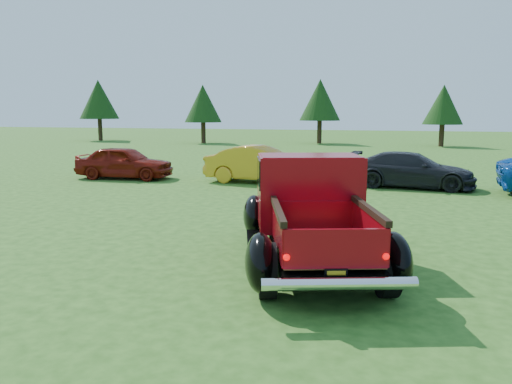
# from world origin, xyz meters

# --- Properties ---
(ground) EXTENTS (120.00, 120.00, 0.00)m
(ground) POSITION_xyz_m (0.00, 0.00, 0.00)
(ground) COLOR #264E16
(ground) RESTS_ON ground
(tree_far_west) EXTENTS (3.33, 3.33, 5.20)m
(tree_far_west) POSITION_xyz_m (-22.00, 30.00, 3.52)
(tree_far_west) COLOR #332114
(tree_far_west) RESTS_ON ground
(tree_west) EXTENTS (2.94, 2.94, 4.60)m
(tree_west) POSITION_xyz_m (-12.00, 29.00, 3.11)
(tree_west) COLOR #332114
(tree_west) RESTS_ON ground
(tree_mid_left) EXTENTS (3.20, 3.20, 5.00)m
(tree_mid_left) POSITION_xyz_m (-3.00, 31.00, 3.38)
(tree_mid_left) COLOR #332114
(tree_mid_left) RESTS_ON ground
(tree_mid_right) EXTENTS (2.82, 2.82, 4.40)m
(tree_mid_right) POSITION_xyz_m (6.00, 30.00, 2.97)
(tree_mid_right) COLOR #332114
(tree_mid_right) RESTS_ON ground
(pickup_truck) EXTENTS (3.38, 5.11, 1.78)m
(pickup_truck) POSITION_xyz_m (1.39, -0.08, 0.85)
(pickup_truck) COLOR black
(pickup_truck) RESTS_ON ground
(show_car_red) EXTENTS (3.70, 1.69, 1.23)m
(show_car_red) POSITION_xyz_m (-7.01, 8.25, 0.62)
(show_car_red) COLOR maroon
(show_car_red) RESTS_ON ground
(show_car_yellow) EXTENTS (4.01, 1.54, 1.30)m
(show_car_yellow) POSITION_xyz_m (-1.76, 8.60, 0.65)
(show_car_yellow) COLOR orange
(show_car_yellow) RESTS_ON ground
(show_car_grey) EXTENTS (4.20, 2.07, 1.18)m
(show_car_grey) POSITION_xyz_m (3.35, 8.82, 0.59)
(show_car_grey) COLOR black
(show_car_grey) RESTS_ON ground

